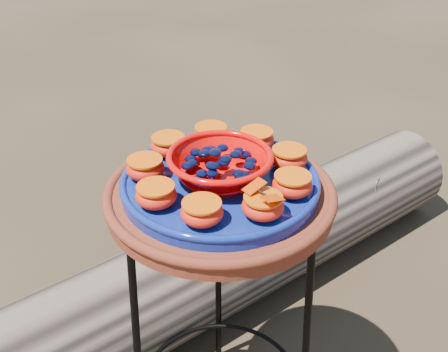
{
  "coord_description": "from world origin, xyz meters",
  "views": [
    {
      "loc": [
        -0.02,
        -0.92,
        1.34
      ],
      "look_at": [
        0.01,
        0.0,
        0.77
      ],
      "focal_mm": 45.0,
      "sensor_mm": 36.0,
      "label": 1
    }
  ],
  "objects_px": {
    "red_bowl": "(220,167)",
    "cobalt_plate": "(220,184)",
    "driftwood_log": "(250,248)",
    "terracotta_saucer": "(220,197)",
    "plant_stand": "(221,329)"
  },
  "relations": [
    {
      "from": "red_bowl",
      "to": "cobalt_plate",
      "type": "bearing_deg",
      "value": 0.0
    },
    {
      "from": "cobalt_plate",
      "to": "driftwood_log",
      "type": "xyz_separation_m",
      "value": [
        0.11,
        0.53,
        -0.59
      ]
    },
    {
      "from": "terracotta_saucer",
      "to": "cobalt_plate",
      "type": "distance_m",
      "value": 0.03
    },
    {
      "from": "plant_stand",
      "to": "terracotta_saucer",
      "type": "height_order",
      "value": "terracotta_saucer"
    },
    {
      "from": "plant_stand",
      "to": "driftwood_log",
      "type": "distance_m",
      "value": 0.57
    },
    {
      "from": "cobalt_plate",
      "to": "red_bowl",
      "type": "distance_m",
      "value": 0.04
    },
    {
      "from": "plant_stand",
      "to": "terracotta_saucer",
      "type": "xyz_separation_m",
      "value": [
        0.0,
        0.0,
        0.37
      ]
    },
    {
      "from": "cobalt_plate",
      "to": "terracotta_saucer",
      "type": "bearing_deg",
      "value": 0.0
    },
    {
      "from": "plant_stand",
      "to": "driftwood_log",
      "type": "relative_size",
      "value": 0.41
    },
    {
      "from": "cobalt_plate",
      "to": "driftwood_log",
      "type": "bearing_deg",
      "value": 77.99
    },
    {
      "from": "plant_stand",
      "to": "cobalt_plate",
      "type": "bearing_deg",
      "value": 0.0
    },
    {
      "from": "terracotta_saucer",
      "to": "cobalt_plate",
      "type": "height_order",
      "value": "cobalt_plate"
    },
    {
      "from": "red_bowl",
      "to": "driftwood_log",
      "type": "relative_size",
      "value": 0.11
    },
    {
      "from": "red_bowl",
      "to": "driftwood_log",
      "type": "xyz_separation_m",
      "value": [
        0.11,
        0.53,
        -0.63
      ]
    },
    {
      "from": "terracotta_saucer",
      "to": "driftwood_log",
      "type": "bearing_deg",
      "value": 77.99
    }
  ]
}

